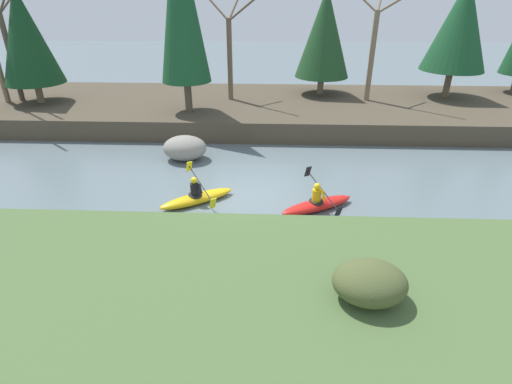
{
  "coord_description": "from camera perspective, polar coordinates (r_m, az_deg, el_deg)",
  "views": [
    {
      "loc": [
        1.0,
        -12.69,
        6.8
      ],
      "look_at": [
        0.48,
        -0.65,
        0.55
      ],
      "focal_mm": 28.0,
      "sensor_mm": 36.0,
      "label": 1
    }
  ],
  "objects": [
    {
      "name": "shrub_clump_nearest",
      "position": [
        8.81,
        15.93,
        -12.31
      ],
      "size": [
        1.56,
        1.3,
        0.84
      ],
      "color": "#4C562D",
      "rests_on": "riverbank_near"
    },
    {
      "name": "bare_tree_downstream",
      "position": [
        23.55,
        16.43,
        19.45
      ],
      "size": [
        3.43,
        3.39,
        6.21
      ],
      "color": "#7A664C",
      "rests_on": "riverbank_far"
    },
    {
      "name": "bare_tree_mid_upstream",
      "position": [
        26.22,
        -31.77,
        17.28
      ],
      "size": [
        3.38,
        3.34,
        6.12
      ],
      "color": "brown",
      "rests_on": "riverbank_far"
    },
    {
      "name": "riverbank_far",
      "position": [
        23.23,
        -0.1,
        11.72
      ],
      "size": [
        44.0,
        8.5,
        1.03
      ],
      "color": "#4C4233",
      "rests_on": "ground"
    },
    {
      "name": "kayaker_middle",
      "position": [
        14.1,
        -8.37,
        -0.72
      ],
      "size": [
        2.58,
        2.01,
        1.2
      ],
      "rotation": [
        0.0,
        0.0,
        0.59
      ],
      "color": "yellow",
      "rests_on": "ground"
    },
    {
      "name": "conifer_tree_far_left",
      "position": [
        25.1,
        -30.13,
        18.79
      ],
      "size": [
        3.08,
        3.08,
        5.92
      ],
      "color": "#7A664C",
      "rests_on": "riverbank_far"
    },
    {
      "name": "riverbank_near",
      "position": [
        9.45,
        -4.4,
        -14.94
      ],
      "size": [
        44.0,
        6.11,
        0.9
      ],
      "color": "#4C6638",
      "rests_on": "ground"
    },
    {
      "name": "boulder_midstream",
      "position": [
        17.67,
        -10.13,
        6.21
      ],
      "size": [
        1.88,
        1.47,
        1.06
      ],
      "color": "gray",
      "rests_on": "ground"
    },
    {
      "name": "conifer_tree_centre",
      "position": [
        25.7,
        27.17,
        20.5
      ],
      "size": [
        3.45,
        3.45,
        6.29
      ],
      "color": "brown",
      "rests_on": "riverbank_far"
    },
    {
      "name": "bare_tree_mid_downstream",
      "position": [
        22.98,
        -3.73,
        19.62
      ],
      "size": [
        3.15,
        3.11,
        5.67
      ],
      "color": "brown",
      "rests_on": "riverbank_far"
    },
    {
      "name": "ground_plane",
      "position": [
        14.43,
        -1.8,
        -0.71
      ],
      "size": [
        90.0,
        90.0,
        0.0
      ],
      "primitive_type": "plane",
      "color": "slate"
    },
    {
      "name": "conifer_tree_mid_left",
      "position": [
        24.31,
        9.73,
        21.49
      ],
      "size": [
        3.1,
        3.1,
        5.81
      ],
      "color": "#7A664C",
      "rests_on": "riverbank_far"
    },
    {
      "name": "kayaker_lead",
      "position": [
        13.69,
        8.81,
        -1.65
      ],
      "size": [
        2.66,
        1.94,
        1.2
      ],
      "rotation": [
        0.0,
        0.0,
        0.49
      ],
      "color": "red",
      "rests_on": "ground"
    }
  ]
}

